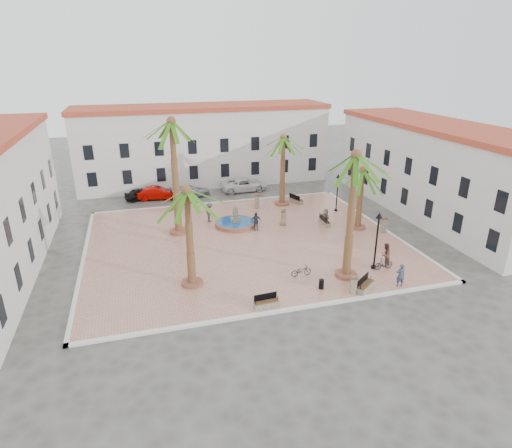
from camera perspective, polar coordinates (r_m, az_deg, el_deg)
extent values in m
plane|color=#56544F|center=(36.67, -1.50, -2.49)|extent=(120.00, 120.00, 0.00)
cube|color=tan|center=(36.64, -1.50, -2.38)|extent=(26.00, 22.00, 0.15)
cube|color=silver|center=(46.67, -4.91, 2.87)|extent=(26.30, 0.30, 0.16)
cube|color=silver|center=(27.36, 4.42, -11.32)|extent=(26.30, 0.30, 0.16)
cube|color=silver|center=(41.57, 16.11, -0.29)|extent=(0.30, 22.30, 0.16)
cube|color=silver|center=(35.99, -22.03, -4.50)|extent=(0.30, 22.30, 0.16)
cube|color=silver|center=(54.14, -6.98, 10.22)|extent=(30.00, 7.00, 9.00)
cube|color=#B8432B|center=(53.44, -7.21, 15.22)|extent=(30.40, 7.40, 0.50)
cube|color=black|center=(50.84, -20.99, 5.56)|extent=(1.00, 0.12, 1.60)
cube|color=black|center=(50.63, -16.77, 6.01)|extent=(1.00, 0.12, 1.60)
cube|color=black|center=(50.69, -12.52, 6.44)|extent=(1.00, 0.12, 1.60)
cube|color=black|center=(51.02, -8.30, 6.82)|extent=(1.00, 0.12, 1.60)
cube|color=black|center=(51.63, -4.15, 7.16)|extent=(1.00, 0.12, 1.60)
cube|color=black|center=(52.50, -0.12, 7.45)|extent=(1.00, 0.12, 1.60)
cube|color=black|center=(53.62, 3.78, 7.70)|extent=(1.00, 0.12, 1.60)
cube|color=black|center=(54.97, 7.50, 7.91)|extent=(1.00, 0.12, 1.60)
cube|color=black|center=(50.18, -21.45, 8.85)|extent=(1.00, 0.12, 1.60)
cube|color=black|center=(49.96, -17.13, 9.33)|extent=(1.00, 0.12, 1.60)
cube|color=black|center=(50.02, -12.80, 9.75)|extent=(1.00, 0.12, 1.60)
cube|color=black|center=(50.36, -8.48, 10.12)|extent=(1.00, 0.12, 1.60)
cube|color=black|center=(50.98, -4.24, 10.43)|extent=(1.00, 0.12, 1.60)
cube|color=black|center=(51.86, -0.12, 10.67)|extent=(1.00, 0.12, 1.60)
cube|color=black|center=(52.99, 3.86, 10.86)|extent=(1.00, 0.12, 1.60)
cube|color=black|center=(54.36, 7.65, 10.99)|extent=(1.00, 0.12, 1.60)
cube|color=silver|center=(45.86, 22.87, 6.36)|extent=(7.00, 26.00, 8.50)
cube|color=#B8432B|center=(45.04, 23.70, 11.87)|extent=(7.40, 26.40, 0.50)
cube|color=black|center=(36.14, 29.07, -1.91)|extent=(0.12, 1.00, 1.60)
cube|color=black|center=(38.61, 25.34, 0.14)|extent=(0.12, 1.00, 1.60)
cube|color=black|center=(41.27, 22.08, 1.94)|extent=(0.12, 1.00, 1.60)
cube|color=black|center=(44.08, 19.21, 3.51)|extent=(0.12, 1.00, 1.60)
cube|color=black|center=(47.02, 16.69, 4.88)|extent=(0.12, 1.00, 1.60)
cube|color=black|center=(50.06, 14.47, 6.08)|extent=(0.12, 1.00, 1.60)
cube|color=black|center=(53.18, 12.49, 7.13)|extent=(0.12, 1.00, 1.60)
cube|color=black|center=(35.21, 29.93, 2.59)|extent=(0.12, 1.00, 1.60)
cube|color=black|center=(37.74, 26.05, 4.39)|extent=(0.12, 1.00, 1.60)
cube|color=black|center=(40.45, 22.66, 5.95)|extent=(0.12, 1.00, 1.60)
cube|color=black|center=(43.32, 19.69, 7.28)|extent=(0.12, 1.00, 1.60)
cube|color=black|center=(46.30, 17.09, 8.44)|extent=(0.12, 1.00, 1.60)
cube|color=black|center=(49.39, 14.79, 9.43)|extent=(0.12, 1.00, 1.60)
cube|color=black|center=(52.55, 12.75, 10.30)|extent=(0.12, 1.00, 1.60)
cube|color=black|center=(26.92, -30.87, -9.95)|extent=(0.12, 1.00, 1.60)
cube|color=black|center=(30.35, -29.18, -6.15)|extent=(0.12, 1.00, 1.60)
cube|color=black|center=(33.89, -27.85, -3.13)|extent=(0.12, 1.00, 1.60)
cube|color=black|center=(37.53, -26.78, -0.69)|extent=(0.12, 1.00, 1.60)
cube|color=black|center=(41.24, -25.91, 1.32)|extent=(0.12, 1.00, 1.60)
cube|color=black|center=(45.00, -25.18, 3.00)|extent=(0.12, 1.00, 1.60)
cube|color=black|center=(29.22, -30.22, -0.90)|extent=(0.12, 1.00, 1.60)
cube|color=black|center=(32.89, -28.74, 1.64)|extent=(0.12, 1.00, 1.60)
cube|color=black|center=(36.63, -27.56, 3.67)|extent=(0.12, 1.00, 1.60)
cube|color=black|center=(40.42, -26.59, 5.32)|extent=(0.12, 1.00, 1.60)
cube|color=black|center=(44.25, -25.78, 6.68)|extent=(0.12, 1.00, 1.60)
cylinder|color=#99573F|center=(39.92, -2.74, 0.05)|extent=(3.83, 3.83, 0.36)
cylinder|color=#194C8C|center=(39.86, -2.74, 0.27)|extent=(3.37, 3.37, 0.05)
cylinder|color=gray|center=(39.85, -2.74, 0.30)|extent=(0.82, 0.82, 0.73)
cylinder|color=gray|center=(39.59, -2.76, 1.28)|extent=(0.55, 0.55, 1.09)
sphere|color=gray|center=(39.37, -2.78, 2.21)|extent=(0.40, 0.40, 0.40)
cylinder|color=#99573F|center=(38.87, -10.22, -0.97)|extent=(1.71, 1.71, 0.26)
cylinder|color=brown|center=(37.31, -10.71, 6.06)|extent=(0.56, 0.56, 9.60)
sphere|color=brown|center=(36.37, -11.24, 13.37)|extent=(0.75, 0.75, 0.75)
cylinder|color=#99573F|center=(30.16, -8.49, -7.77)|extent=(1.50, 1.50, 0.23)
cylinder|color=brown|center=(28.68, -8.85, -1.83)|extent=(0.49, 0.49, 6.56)
sphere|color=brown|center=(27.56, -9.23, 4.45)|extent=(0.66, 0.66, 0.66)
cylinder|color=#99573F|center=(31.58, 11.90, -6.58)|extent=(1.58, 1.58, 0.24)
cylinder|color=brown|center=(29.81, 12.54, 0.95)|extent=(0.51, 0.51, 8.60)
sphere|color=brown|center=(28.63, 13.23, 9.04)|extent=(0.69, 0.69, 0.69)
cylinder|color=#99573F|center=(40.44, 13.39, -0.36)|extent=(1.44, 1.44, 0.22)
cylinder|color=brown|center=(39.53, 13.72, 3.36)|extent=(0.47, 0.47, 5.30)
sphere|color=brown|center=(38.82, 14.07, 7.08)|extent=(0.63, 0.63, 0.63)
cylinder|color=#99573F|center=(45.76, 3.47, 2.78)|extent=(1.54, 1.54, 0.23)
cylinder|color=brown|center=(44.75, 3.57, 7.11)|extent=(0.50, 0.50, 6.90)
sphere|color=brown|center=(44.03, 3.68, 11.46)|extent=(0.67, 0.67, 0.67)
cube|color=gray|center=(27.34, 1.40, -10.66)|extent=(1.64, 0.59, 0.36)
cube|color=#56351E|center=(27.24, 1.41, -10.29)|extent=(1.55, 0.54, 0.05)
cube|color=black|center=(27.27, 1.26, -9.66)|extent=(1.52, 0.14, 0.45)
cylinder|color=black|center=(26.95, -0.13, -10.39)|extent=(0.05, 0.05, 0.27)
cylinder|color=black|center=(27.42, 2.92, -9.81)|extent=(0.05, 0.05, 0.27)
cube|color=gray|center=(30.10, 14.37, -8.13)|extent=(1.75, 1.50, 0.39)
cube|color=#56351E|center=(29.99, 14.41, -7.75)|extent=(1.64, 1.40, 0.06)
cube|color=black|center=(29.94, 14.08, -7.19)|extent=(1.38, 1.04, 0.49)
cylinder|color=black|center=(29.25, 13.76, -8.21)|extent=(0.05, 0.05, 0.30)
cylinder|color=black|center=(30.63, 15.07, -6.92)|extent=(0.05, 0.05, 0.30)
cube|color=gray|center=(40.65, 9.13, 0.20)|extent=(0.53, 1.66, 0.37)
cube|color=#56351E|center=(40.58, 9.15, 0.48)|extent=(0.48, 1.57, 0.06)
cube|color=black|center=(40.41, 8.91, 0.78)|extent=(0.07, 1.56, 0.46)
cylinder|color=black|center=(39.87, 9.61, 0.24)|extent=(0.05, 0.05, 0.28)
cylinder|color=black|center=(41.20, 8.72, 1.00)|extent=(0.05, 0.05, 0.28)
cube|color=gray|center=(46.38, 5.34, 3.09)|extent=(1.10, 1.86, 0.40)
cube|color=#56351E|center=(46.31, 5.35, 3.35)|extent=(1.03, 1.75, 0.06)
cube|color=black|center=(46.09, 5.15, 3.62)|extent=(0.60, 1.61, 0.50)
cylinder|color=black|center=(45.67, 6.04, 3.22)|extent=(0.05, 0.05, 0.30)
cylinder|color=black|center=(46.88, 4.69, 3.75)|extent=(0.05, 0.05, 0.30)
cylinder|color=black|center=(33.19, 15.41, -5.55)|extent=(0.39, 0.39, 0.17)
cylinder|color=black|center=(32.36, 15.75, -2.40)|extent=(0.13, 0.13, 3.93)
cone|color=black|center=(31.59, 16.13, 1.14)|extent=(0.48, 0.48, 0.44)
sphere|color=beige|center=(31.65, 16.10, 0.86)|extent=(0.26, 0.26, 0.26)
cylinder|color=black|center=(44.52, 10.60, 1.85)|extent=(0.34, 0.34, 0.15)
cylinder|color=black|center=(43.98, 10.76, 3.97)|extent=(0.11, 0.11, 3.43)
cone|color=black|center=(43.47, 10.92, 6.31)|extent=(0.42, 0.42, 0.38)
sphere|color=beige|center=(43.51, 10.91, 6.13)|extent=(0.23, 0.23, 0.23)
cube|color=gray|center=(29.28, 12.85, -8.02)|extent=(0.43, 0.43, 1.15)
cube|color=#99573F|center=(28.98, 12.95, -6.95)|extent=(0.53, 0.53, 0.09)
cube|color=gray|center=(44.41, 0.12, 3.01)|extent=(0.50, 0.50, 1.37)
cube|color=#99573F|center=(44.18, 0.12, 3.92)|extent=(0.63, 0.63, 0.11)
cube|color=gray|center=(39.76, 16.65, -0.20)|extent=(0.48, 0.48, 1.34)
cube|color=#99573F|center=(39.52, 16.76, 0.77)|extent=(0.60, 0.60, 0.10)
cylinder|color=black|center=(29.56, 8.71, -7.92)|extent=(0.35, 0.35, 0.68)
imported|color=#323C50|center=(30.90, 18.71, -6.48)|extent=(0.67, 0.50, 1.67)
imported|color=black|center=(30.96, 6.04, -6.22)|extent=(1.55, 0.61, 0.80)
imported|color=brown|center=(33.44, 16.88, -3.93)|extent=(1.12, 1.07, 1.83)
imported|color=black|center=(33.05, 16.65, -5.09)|extent=(1.52, 0.44, 0.91)
imported|color=#92775E|center=(39.84, 3.64, 1.04)|extent=(1.01, 0.95, 1.73)
imported|color=#2C3D51|center=(38.60, -0.03, 0.38)|extent=(1.03, 0.49, 1.70)
imported|color=#48484C|center=(40.90, -6.24, 1.58)|extent=(1.02, 1.34, 1.84)
imported|color=#6E6456|center=(40.22, 9.24, 0.90)|extent=(0.67, 1.53, 1.60)
imported|color=black|center=(49.34, -14.92, 3.94)|extent=(4.10, 2.54, 1.30)
imported|color=#A90500|center=(48.94, -13.04, 4.04)|extent=(4.48, 2.05, 1.42)
imported|color=#A5A4AD|center=(49.02, -8.75, 4.31)|extent=(4.74, 2.60, 1.30)
imported|color=white|center=(50.76, -1.58, 5.26)|extent=(5.48, 2.70, 1.50)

